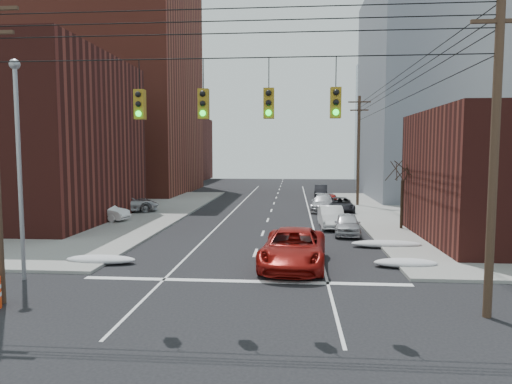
% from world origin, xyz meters
% --- Properties ---
extents(ground, '(160.00, 160.00, 0.00)m').
position_xyz_m(ground, '(0.00, 0.00, 0.00)').
color(ground, black).
rests_on(ground, ground).
extents(building_brick_tall, '(24.00, 20.00, 30.00)m').
position_xyz_m(building_brick_tall, '(-24.00, 48.00, 15.00)').
color(building_brick_tall, maroon).
rests_on(building_brick_tall, ground).
extents(building_brick_far, '(22.00, 18.00, 12.00)m').
position_xyz_m(building_brick_far, '(-26.00, 74.00, 6.00)').
color(building_brick_far, '#461915').
rests_on(building_brick_far, ground).
extents(building_office, '(22.00, 20.00, 25.00)m').
position_xyz_m(building_office, '(22.00, 44.00, 12.50)').
color(building_office, gray).
rests_on(building_office, ground).
extents(building_glass, '(20.00, 18.00, 22.00)m').
position_xyz_m(building_glass, '(24.00, 70.00, 11.00)').
color(building_glass, gray).
rests_on(building_glass, ground).
extents(utility_pole_right, '(2.20, 0.28, 11.00)m').
position_xyz_m(utility_pole_right, '(8.50, 3.00, 5.78)').
color(utility_pole_right, '#473323').
rests_on(utility_pole_right, ground).
extents(utility_pole_far, '(2.20, 0.28, 11.00)m').
position_xyz_m(utility_pole_far, '(8.50, 34.00, 5.78)').
color(utility_pole_far, '#473323').
rests_on(utility_pole_far, ground).
extents(traffic_signals, '(17.00, 0.42, 2.02)m').
position_xyz_m(traffic_signals, '(0.10, 2.97, 7.17)').
color(traffic_signals, black).
rests_on(traffic_signals, ground).
extents(street_light, '(0.44, 0.44, 9.32)m').
position_xyz_m(street_light, '(-9.50, 6.00, 5.54)').
color(street_light, gray).
rests_on(street_light, ground).
extents(bare_tree, '(2.09, 2.20, 4.93)m').
position_xyz_m(bare_tree, '(9.59, 20.00, 2.32)').
color(bare_tree, black).
rests_on(bare_tree, ground).
extents(snow_nw, '(3.50, 1.08, 0.42)m').
position_xyz_m(snow_nw, '(-7.40, 9.00, 0.21)').
color(snow_nw, silver).
rests_on(snow_nw, ground).
extents(snow_ne, '(3.00, 1.08, 0.42)m').
position_xyz_m(snow_ne, '(7.40, 9.50, 0.21)').
color(snow_ne, silver).
rests_on(snow_ne, ground).
extents(snow_east_far, '(4.00, 1.08, 0.42)m').
position_xyz_m(snow_east_far, '(7.40, 14.00, 0.21)').
color(snow_east_far, silver).
rests_on(snow_east_far, ground).
extents(red_pickup, '(3.41, 6.61, 1.78)m').
position_xyz_m(red_pickup, '(2.06, 9.22, 0.89)').
color(red_pickup, maroon).
rests_on(red_pickup, ground).
extents(parked_car_a, '(2.00, 4.27, 1.41)m').
position_xyz_m(parked_car_a, '(5.63, 18.00, 0.71)').
color(parked_car_a, '#B6B6BB').
rests_on(parked_car_a, ground).
extents(parked_car_b, '(1.77, 4.71, 1.54)m').
position_xyz_m(parked_car_b, '(4.80, 20.83, 0.77)').
color(parked_car_b, white).
rests_on(parked_car_b, ground).
extents(parked_car_c, '(2.30, 4.93, 1.37)m').
position_xyz_m(parked_car_c, '(6.28, 29.00, 0.68)').
color(parked_car_c, black).
rests_on(parked_car_c, ground).
extents(parked_car_d, '(2.63, 5.37, 1.50)m').
position_xyz_m(parked_car_d, '(4.80, 29.98, 0.75)').
color(parked_car_d, '#B0B0B5').
rests_on(parked_car_d, ground).
extents(parked_car_e, '(1.93, 3.79, 1.23)m').
position_xyz_m(parked_car_e, '(5.78, 34.11, 0.62)').
color(parked_car_e, maroon).
rests_on(parked_car_e, ground).
extents(parked_car_f, '(1.81, 4.46, 1.44)m').
position_xyz_m(parked_car_f, '(5.45, 44.19, 0.72)').
color(parked_car_f, black).
rests_on(parked_car_f, ground).
extents(lot_car_a, '(4.38, 2.26, 1.37)m').
position_xyz_m(lot_car_a, '(-12.73, 21.74, 0.84)').
color(lot_car_a, silver).
rests_on(lot_car_a, sidewalk_nw).
extents(lot_car_b, '(6.28, 4.63, 1.59)m').
position_xyz_m(lot_car_b, '(-12.79, 26.79, 0.94)').
color(lot_car_b, '#A7A8AC').
rests_on(lot_car_b, sidewalk_nw).
extents(lot_car_c, '(5.67, 4.00, 1.52)m').
position_xyz_m(lot_car_c, '(-16.95, 25.56, 0.91)').
color(lot_car_c, black).
rests_on(lot_car_c, sidewalk_nw).
extents(lot_car_d, '(4.23, 1.78, 1.43)m').
position_xyz_m(lot_car_d, '(-16.59, 29.76, 0.86)').
color(lot_car_d, '#B7B8BD').
rests_on(lot_car_d, sidewalk_nw).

